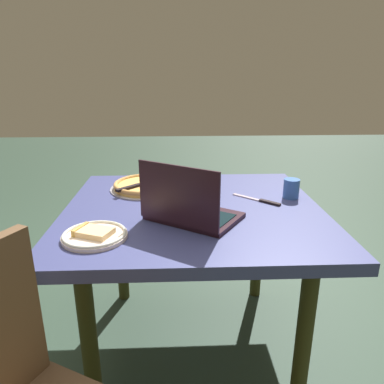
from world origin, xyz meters
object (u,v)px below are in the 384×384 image
object	(u,v)px
drink_cup	(291,188)
dining_table	(193,224)
pizza_tray	(146,185)
table_knife	(261,200)
pizza_plate	(94,235)
laptop	(189,209)

from	to	relation	value
drink_cup	dining_table	bearing A→B (deg)	12.24
dining_table	drink_cup	world-z (taller)	drink_cup
pizza_tray	table_knife	bearing A→B (deg)	159.06
pizza_plate	pizza_tray	size ratio (longest dim) A/B	0.64
laptop	pizza_plate	bearing A→B (deg)	21.61
dining_table	laptop	size ratio (longest dim) A/B	2.63
laptop	drink_cup	world-z (taller)	laptop
pizza_plate	pizza_tray	distance (m)	0.57
pizza_tray	drink_cup	xyz separation A→B (m)	(-0.68, 0.16, 0.03)
pizza_tray	drink_cup	world-z (taller)	drink_cup
laptop	drink_cup	distance (m)	0.55
pizza_plate	pizza_tray	bearing A→B (deg)	-104.30
drink_cup	table_knife	bearing A→B (deg)	15.75
laptop	pizza_plate	world-z (taller)	laptop
table_knife	laptop	bearing A→B (deg)	32.91
laptop	pizza_tray	bearing A→B (deg)	-64.62
pizza_plate	table_knife	xyz separation A→B (m)	(-0.68, -0.35, -0.01)
laptop	drink_cup	bearing A→B (deg)	-151.88
pizza_plate	table_knife	distance (m)	0.76
dining_table	pizza_tray	size ratio (longest dim) A/B	3.07
pizza_tray	table_knife	size ratio (longest dim) A/B	1.87
pizza_tray	table_knife	xyz separation A→B (m)	(-0.54, 0.20, -0.02)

